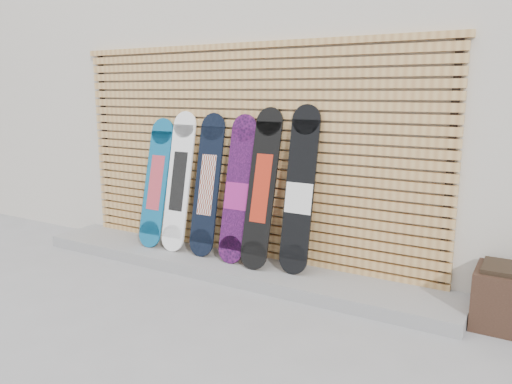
# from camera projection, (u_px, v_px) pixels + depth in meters

# --- Properties ---
(ground) EXTENTS (80.00, 80.00, 0.00)m
(ground) POSITION_uv_depth(u_px,v_px,m) (202.00, 297.00, 4.49)
(ground) COLOR gray
(ground) RESTS_ON ground
(building) EXTENTS (12.00, 5.00, 3.60)m
(building) POSITION_uv_depth(u_px,v_px,m) (380.00, 93.00, 6.85)
(building) COLOR beige
(building) RESTS_ON ground
(concrete_step) EXTENTS (4.60, 0.70, 0.12)m
(concrete_step) POSITION_uv_depth(u_px,v_px,m) (229.00, 266.00, 5.13)
(concrete_step) COLOR gray
(concrete_step) RESTS_ON ground
(slat_wall) EXTENTS (4.26, 0.08, 2.29)m
(slat_wall) POSITION_uv_depth(u_px,v_px,m) (244.00, 152.00, 5.15)
(slat_wall) COLOR tan
(slat_wall) RESTS_ON ground
(snowboard_0) EXTENTS (0.30, 0.37, 1.41)m
(snowboard_0) POSITION_uv_depth(u_px,v_px,m) (156.00, 183.00, 5.54)
(snowboard_0) COLOR #0E5B88
(snowboard_0) RESTS_ON concrete_step
(snowboard_1) EXTENTS (0.29, 0.35, 1.49)m
(snowboard_1) POSITION_uv_depth(u_px,v_px,m) (179.00, 181.00, 5.39)
(snowboard_1) COLOR white
(snowboard_1) RESTS_ON concrete_step
(snowboard_2) EXTENTS (0.29, 0.34, 1.48)m
(snowboard_2) POSITION_uv_depth(u_px,v_px,m) (207.00, 185.00, 5.21)
(snowboard_2) COLOR black
(snowboard_2) RESTS_ON concrete_step
(snowboard_3) EXTENTS (0.28, 0.36, 1.48)m
(snowboard_3) POSITION_uv_depth(u_px,v_px,m) (237.00, 190.00, 5.01)
(snowboard_3) COLOR black
(snowboard_3) RESTS_ON concrete_step
(snowboard_4) EXTENTS (0.29, 0.40, 1.55)m
(snowboard_4) POSITION_uv_depth(u_px,v_px,m) (262.00, 188.00, 4.85)
(snowboard_4) COLOR black
(snowboard_4) RESTS_ON concrete_step
(snowboard_5) EXTENTS (0.29, 0.32, 1.59)m
(snowboard_5) POSITION_uv_depth(u_px,v_px,m) (300.00, 191.00, 4.69)
(snowboard_5) COLOR black
(snowboard_5) RESTS_ON concrete_step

